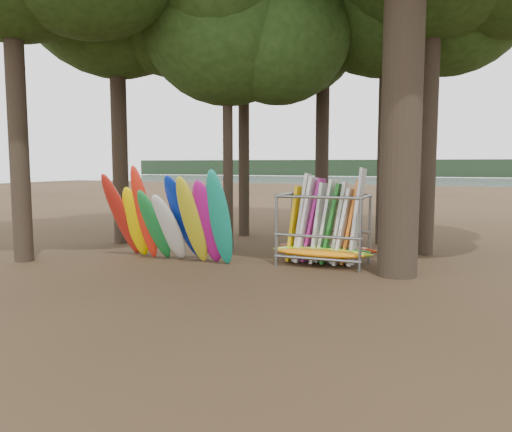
% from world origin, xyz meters
% --- Properties ---
extents(ground, '(120.00, 120.00, 0.00)m').
position_xyz_m(ground, '(0.00, 0.00, 0.00)').
color(ground, '#47331E').
rests_on(ground, ground).
extents(lake, '(160.00, 160.00, 0.00)m').
position_xyz_m(lake, '(0.00, 60.00, 0.00)').
color(lake, gray).
rests_on(lake, ground).
extents(far_shore, '(160.00, 4.00, 4.00)m').
position_xyz_m(far_shore, '(0.00, 110.00, 2.00)').
color(far_shore, black).
rests_on(far_shore, ground).
extents(oak_1, '(7.91, 7.91, 12.57)m').
position_xyz_m(oak_1, '(-2.46, 6.40, 9.11)').
color(oak_1, black).
rests_on(oak_1, ground).
extents(oak_5, '(6.99, 6.99, 11.11)m').
position_xyz_m(oak_5, '(-1.66, 3.19, 8.06)').
color(oak_5, black).
rests_on(oak_5, ground).
extents(kayak_row, '(4.37, 2.16, 3.11)m').
position_xyz_m(kayak_row, '(-2.19, 0.19, 1.30)').
color(kayak_row, red).
rests_on(kayak_row, ground).
extents(storage_rack, '(3.16, 1.52, 2.93)m').
position_xyz_m(storage_rack, '(2.25, 1.69, 1.00)').
color(storage_rack, slate).
rests_on(storage_rack, ground).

